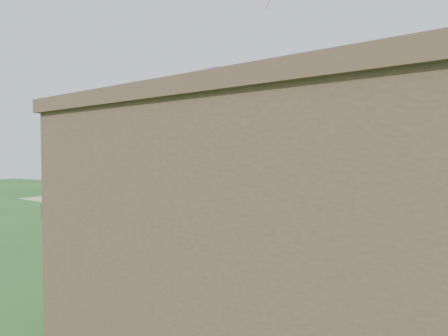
# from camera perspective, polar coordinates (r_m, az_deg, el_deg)

# --- Properties ---
(ground) EXTENTS (160.00, 160.00, 0.00)m
(ground) POSITION_cam_1_polar(r_m,az_deg,el_deg) (21.66, -16.70, -13.57)
(ground) COLOR #27561D
(ground) RESTS_ON ground
(sand_beach) EXTENTS (72.00, 20.00, 0.02)m
(sand_beach) POSITION_cam_1_polar(r_m,az_deg,el_deg) (38.45, 11.44, -6.68)
(sand_beach) COLOR tan
(sand_beach) RESTS_ON ground
(ocean) EXTENTS (160.00, 68.00, 0.02)m
(ocean) POSITION_cam_1_polar(r_m,az_deg,el_deg) (80.01, 25.83, -2.34)
(ocean) COLOR slate
(ocean) RESTS_ON ground
(chainlink_fence) EXTENTS (36.20, 0.20, 1.25)m
(chainlink_fence) POSITION_cam_1_polar(r_m,az_deg,el_deg) (25.35, -5.37, -9.93)
(chainlink_fence) COLOR #4E3E2B
(chainlink_fence) RESTS_ON ground
(motel) EXTENTS (15.00, 10.00, 7.00)m
(motel) POSITION_cam_1_polar(r_m,az_deg,el_deg) (11.91, 17.49, -9.15)
(motel) COLOR #4E3729
(motel) RESTS_ON ground
(motel_deck) EXTENTS (15.00, 2.00, 0.50)m
(motel_deck) POSITION_cam_1_polar(r_m,az_deg,el_deg) (18.29, 24.33, -15.79)
(motel_deck) COLOR brown
(motel_deck) RESTS_ON ground
(picnic_table) EXTENTS (2.08, 1.85, 0.73)m
(picnic_table) POSITION_cam_1_polar(r_m,az_deg,el_deg) (22.90, -2.13, -11.70)
(picnic_table) COLOR brown
(picnic_table) RESTS_ON ground
(octopus_kite) EXTENTS (4.07, 3.58, 6.95)m
(octopus_kite) POSITION_cam_1_polar(r_m,az_deg,el_deg) (30.21, -1.36, 8.66)
(octopus_kite) COLOR #F8275C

